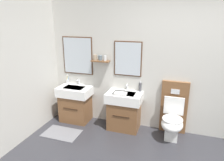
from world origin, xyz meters
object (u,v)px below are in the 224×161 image
Objects in this scene: soap_dispenser at (140,87)px; folded_hand_towel at (120,94)px; toilet at (173,117)px; vanity_sink_left at (76,103)px; toothbrush_cup at (68,81)px; vanity_sink_right at (124,110)px.

folded_hand_towel is at bearing -134.48° from soap_dispenser.
toilet reaches higher than folded_hand_towel.
vanity_sink_left is 1.39m from soap_dispenser.
toothbrush_cup is 1.01× the size of soap_dispenser.
soap_dispenser is (0.26, 0.17, 0.44)m from vanity_sink_right.
toilet is 2.25m from toothbrush_cup.
vanity_sink_right is 0.54m from soap_dispenser.
vanity_sink_right is at bearing 0.00° from vanity_sink_left.
toilet is at bearing -0.05° from vanity_sink_left.
toothbrush_cup is 0.95× the size of folded_hand_towel.
toilet is 1.03m from folded_hand_towel.
folded_hand_towel is (-0.30, -0.31, -0.07)m from soap_dispenser.
vanity_sink_right is 3.59× the size of soap_dispenser.
folded_hand_towel is at bearing -171.81° from toilet.
vanity_sink_right is 0.40m from folded_hand_towel.
vanity_sink_left is 1.05m from vanity_sink_right.
toilet is 0.81m from soap_dispenser.
vanity_sink_right is 0.74× the size of toilet.
toothbrush_cup is at bearing 173.04° from vanity_sink_right.
folded_hand_towel is (-0.04, -0.14, 0.37)m from vanity_sink_right.
soap_dispenser is at bearing 165.15° from toilet.
toothbrush_cup is (-0.25, 0.16, 0.41)m from vanity_sink_left.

